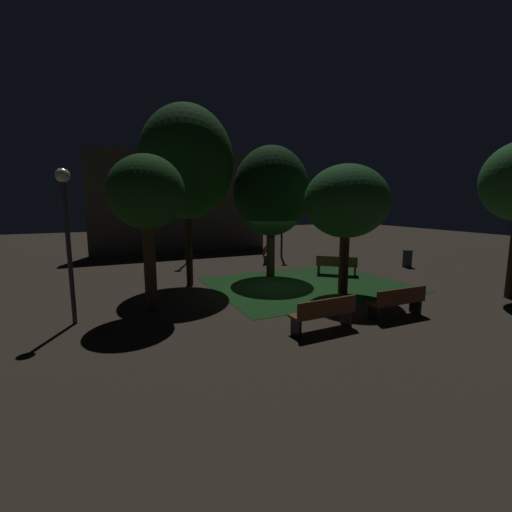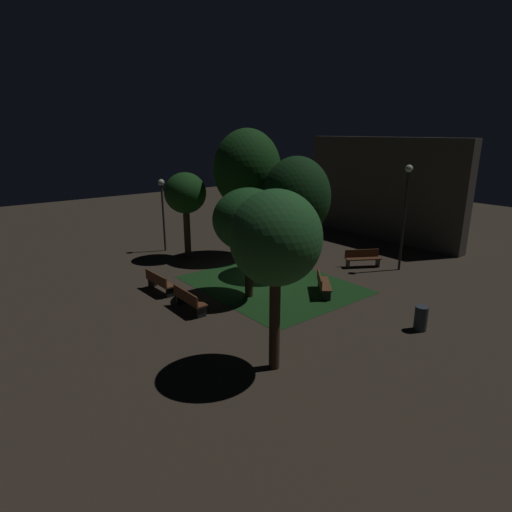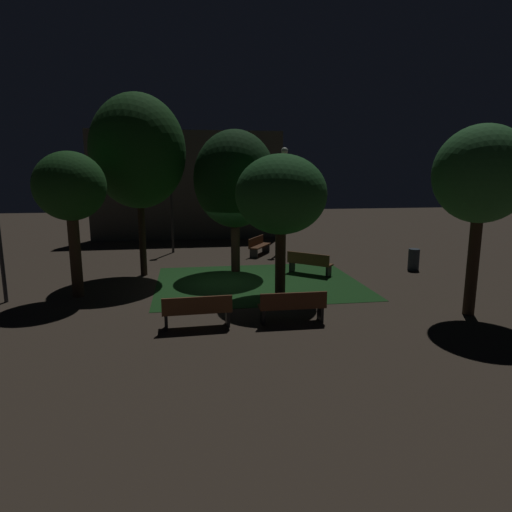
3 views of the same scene
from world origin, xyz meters
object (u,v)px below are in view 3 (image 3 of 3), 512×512
Objects in this scene: tree_left_canopy at (481,176)px; tree_back_right at (70,188)px; trash_bin at (414,259)px; lamp_post_plaza_east at (284,183)px; tree_tall_center at (281,195)px; bench_corner at (197,310)px; tree_lawn_side at (235,180)px; lamp_post_path_center at (171,196)px; bench_front_right at (309,263)px; bench_path_side at (293,306)px; tree_back_left at (138,152)px; bench_front_left at (259,245)px.

tree_back_right is (-11.46, 3.67, -0.41)m from tree_left_canopy.
lamp_post_plaza_east is at bearing 129.27° from trash_bin.
bench_corner is at bearing -135.33° from tree_tall_center.
tree_tall_center is 7.39m from trash_bin.
bench_corner is at bearing -43.43° from tree_back_right.
tree_lawn_side reaches higher than lamp_post_path_center.
tree_tall_center is at bearing -123.40° from bench_front_right.
tree_lawn_side is 5.34m from lamp_post_plaza_east.
bench_path_side is 0.39× the size of tree_back_right.
lamp_post_plaza_east is (8.46, 7.26, -0.03)m from tree_back_right.
bench_corner is 2.54m from bench_path_side.
tree_tall_center reaches higher than bench_front_right.
bench_front_right is 7.19m from tree_left_canopy.
bench_corner is 0.40× the size of tree_tall_center.
bench_path_side is 8.83m from tree_back_left.
bench_front_right is 0.93× the size of bench_front_left.
lamp_post_plaza_east is at bearing 34.45° from tree_back_left.
lamp_post_path_center is at bearing 127.63° from tree_left_canopy.
bench_path_side is at bearing -93.91° from bench_front_left.
lamp_post_path_center is (-4.15, 1.31, 2.36)m from bench_front_left.
trash_bin is at bearing -4.06° from tree_back_left.
tree_back_left is 7.80× the size of trash_bin.
tree_left_canopy is 11.58m from tree_back_left.
lamp_post_path_center is at bearing 78.28° from tree_back_left.
bench_front_left is 2.03× the size of trash_bin.
bench_corner and bench_front_left have the same top height.
bench_path_side is 2.05× the size of trash_bin.
trash_bin reaches higher than bench_front_left.
tree_back_left reaches higher than bench_front_left.
tree_lawn_side is 3.79m from tree_back_left.
lamp_post_plaza_east is at bearing 66.66° from bench_corner.
trash_bin is at bearing 8.62° from tree_back_right.
tree_left_canopy is at bearing -0.67° from bench_corner.
tree_back_left is (-1.94, 6.30, 4.26)m from bench_corner.
bench_corner is 1.09× the size of bench_front_right.
bench_path_side is at bearing -82.58° from tree_lawn_side.
lamp_post_path_center is at bearing 119.46° from tree_lawn_side.
tree_tall_center is 6.09m from tree_back_left.
tree_lawn_side reaches higher than tree_left_canopy.
bench_path_side is 0.32× the size of tree_lawn_side.
tree_back_right is at bearing -167.76° from bench_front_right.
tree_lawn_side reaches higher than tree_tall_center.
tree_left_canopy is 5.98× the size of trash_bin.
lamp_post_plaza_east reaches higher than trash_bin.
tree_lawn_side is at bearing -113.98° from bench_front_left.
lamp_post_path_center is at bearing 133.72° from bench_front_right.
tree_left_canopy is 8.83m from tree_lawn_side.
tree_lawn_side is at bearing 97.42° from bench_path_side.
lamp_post_path_center is (-3.48, 11.09, 2.36)m from bench_path_side.
tree_lawn_side is (-0.83, 6.41, 3.22)m from bench_path_side.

